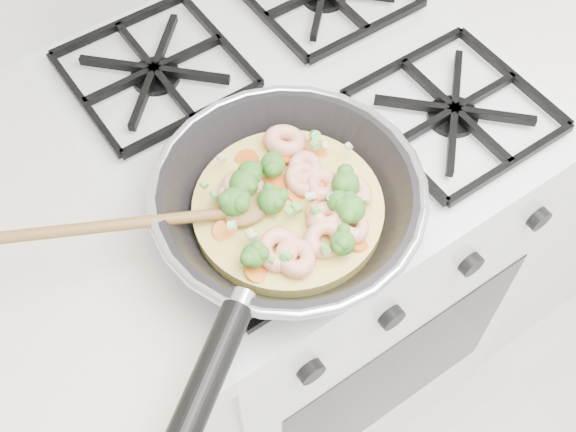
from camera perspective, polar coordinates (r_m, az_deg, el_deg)
stove at (r=1.40m, az=0.77°, el=-2.98°), size 0.60×0.60×0.92m
skillet at (r=0.86m, az=-0.13°, el=0.78°), size 0.47×0.38×0.10m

